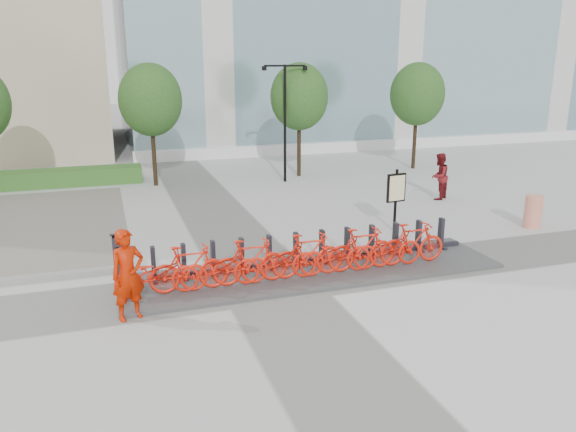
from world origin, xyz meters
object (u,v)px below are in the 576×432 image
object	(u,v)px
kiosk	(122,261)
construction_barrel	(533,211)
worker_red	(128,275)
map_sign	(396,190)
pedestrian	(439,176)
bike_0	(157,274)

from	to	relation	value
kiosk	construction_barrel	xyz separation A→B (m)	(12.68, 1.26, -0.22)
worker_red	construction_barrel	xyz separation A→B (m)	(12.61, 2.77, -0.44)
kiosk	worker_red	distance (m)	1.53
map_sign	pedestrian	bearing A→B (deg)	34.94
bike_0	pedestrian	xyz separation A→B (m)	(11.20, 6.12, 0.32)
kiosk	pedestrian	bearing A→B (deg)	27.77
kiosk	construction_barrel	bearing A→B (deg)	8.76
kiosk	pedestrian	distance (m)	13.11
construction_barrel	pedestrian	bearing A→B (deg)	100.33
construction_barrel	map_sign	world-z (taller)	map_sign
bike_0	map_sign	size ratio (longest dim) A/B	0.96
kiosk	worker_red	world-z (taller)	worker_red
worker_red	pedestrian	world-z (taller)	worker_red
map_sign	construction_barrel	bearing A→B (deg)	-19.81
bike_0	construction_barrel	size ratio (longest dim) A/B	1.80
pedestrian	map_sign	xyz separation A→B (m)	(-3.61, -3.17, 0.41)
map_sign	bike_0	bearing A→B (deg)	-165.04
bike_0	map_sign	distance (m)	8.18
bike_0	pedestrian	size ratio (longest dim) A/B	1.05
worker_red	construction_barrel	bearing A→B (deg)	-8.30
construction_barrel	bike_0	bearing A→B (deg)	-170.98
worker_red	map_sign	size ratio (longest dim) A/B	0.98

